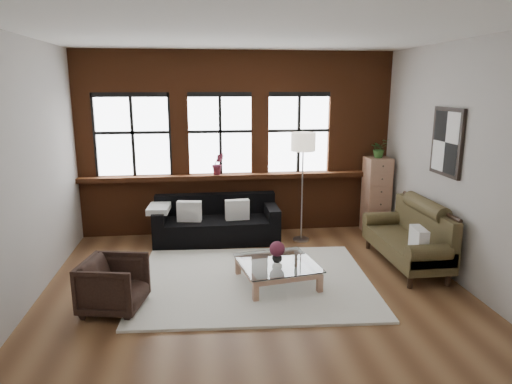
{
  "coord_description": "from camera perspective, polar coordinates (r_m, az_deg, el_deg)",
  "views": [
    {
      "loc": [
        -0.68,
        -5.59,
        2.61
      ],
      "look_at": [
        0.1,
        0.6,
        1.15
      ],
      "focal_mm": 32.0,
      "sensor_mm": 36.0,
      "label": 1
    }
  ],
  "objects": [
    {
      "name": "floor",
      "position": [
        6.21,
        -0.23,
        -11.69
      ],
      "size": [
        5.5,
        5.5,
        0.0
      ],
      "primitive_type": "plane",
      "color": "brown",
      "rests_on": "ground"
    },
    {
      "name": "ceiling",
      "position": [
        5.66,
        -0.26,
        19.15
      ],
      "size": [
        5.5,
        5.5,
        0.0
      ],
      "primitive_type": "plane",
      "rotation": [
        3.14,
        0.0,
        0.0
      ],
      "color": "white",
      "rests_on": "ground"
    },
    {
      "name": "wall_back",
      "position": [
        8.18,
        -2.38,
        6.07
      ],
      "size": [
        5.5,
        0.0,
        5.5
      ],
      "primitive_type": "plane",
      "rotation": [
        1.57,
        0.0,
        0.0
      ],
      "color": "#ABA69F",
      "rests_on": "ground"
    },
    {
      "name": "wall_front",
      "position": [
        3.32,
        5.01,
        -4.59
      ],
      "size": [
        5.5,
        0.0,
        5.5
      ],
      "primitive_type": "plane",
      "rotation": [
        -1.57,
        0.0,
        0.0
      ],
      "color": "#ABA69F",
      "rests_on": "ground"
    },
    {
      "name": "wall_left",
      "position": [
        6.05,
        -27.1,
        2.09
      ],
      "size": [
        0.0,
        5.0,
        5.0
      ],
      "primitive_type": "plane",
      "rotation": [
        1.57,
        0.0,
        1.57
      ],
      "color": "#ABA69F",
      "rests_on": "ground"
    },
    {
      "name": "wall_right",
      "position": [
        6.64,
        24.08,
        3.27
      ],
      "size": [
        0.0,
        5.0,
        5.0
      ],
      "primitive_type": "plane",
      "rotation": [
        1.57,
        0.0,
        -1.57
      ],
      "color": "#ABA69F",
      "rests_on": "ground"
    },
    {
      "name": "brick_backwall",
      "position": [
        8.12,
        -2.34,
        6.02
      ],
      "size": [
        5.5,
        0.12,
        3.2
      ],
      "primitive_type": null,
      "color": "#622F17",
      "rests_on": "floor"
    },
    {
      "name": "sill_ledge",
      "position": [
        8.12,
        -2.25,
        2.02
      ],
      "size": [
        5.5,
        0.3,
        0.08
      ],
      "primitive_type": "cube",
      "color": "#622F17",
      "rests_on": "brick_backwall"
    },
    {
      "name": "window_left",
      "position": [
        8.16,
        -15.13,
        6.67
      ],
      "size": [
        1.38,
        0.1,
        1.5
      ],
      "primitive_type": null,
      "color": "black",
      "rests_on": "brick_backwall"
    },
    {
      "name": "window_mid",
      "position": [
        8.1,
        -4.49,
        7.03
      ],
      "size": [
        1.38,
        0.1,
        1.5
      ],
      "primitive_type": null,
      "color": "black",
      "rests_on": "brick_backwall"
    },
    {
      "name": "window_right",
      "position": [
        8.28,
        5.31,
        7.15
      ],
      "size": [
        1.38,
        0.1,
        1.5
      ],
      "primitive_type": null,
      "color": "black",
      "rests_on": "brick_backwall"
    },
    {
      "name": "wall_poster",
      "position": [
        6.85,
        22.78,
        5.77
      ],
      "size": [
        0.05,
        0.74,
        0.94
      ],
      "primitive_type": null,
      "color": "black",
      "rests_on": "wall_right"
    },
    {
      "name": "shag_rug",
      "position": [
        6.32,
        -0.26,
        -11.07
      ],
      "size": [
        3.28,
        2.65,
        0.03
      ],
      "primitive_type": "cube",
      "rotation": [
        0.0,
        0.0,
        -0.06
      ],
      "color": "silver",
      "rests_on": "floor"
    },
    {
      "name": "dark_sofa",
      "position": [
        7.82,
        -4.98,
        -3.45
      ],
      "size": [
        2.1,
        0.85,
        0.76
      ],
      "primitive_type": null,
      "color": "black",
      "rests_on": "floor"
    },
    {
      "name": "pillow_a",
      "position": [
        7.67,
        -8.34,
        -2.4
      ],
      "size": [
        0.42,
        0.2,
        0.34
      ],
      "primitive_type": "cube",
      "rotation": [
        0.0,
        0.0,
        -0.16
      ],
      "color": "silver",
      "rests_on": "dark_sofa"
    },
    {
      "name": "pillow_b",
      "position": [
        7.69,
        -2.37,
        -2.22
      ],
      "size": [
        0.41,
        0.17,
        0.34
      ],
      "primitive_type": "cube",
      "rotation": [
        0.0,
        0.0,
        0.07
      ],
      "color": "silver",
      "rests_on": "dark_sofa"
    },
    {
      "name": "vintage_settee",
      "position": [
        7.07,
        18.23,
        -5.13
      ],
      "size": [
        0.79,
        1.77,
        0.94
      ],
      "primitive_type": null,
      "color": "#41371E",
      "rests_on": "floor"
    },
    {
      "name": "pillow_settee",
      "position": [
        6.54,
        19.67,
        -5.69
      ],
      "size": [
        0.18,
        0.39,
        0.34
      ],
      "primitive_type": "cube",
      "rotation": [
        0.0,
        0.0,
        -0.1
      ],
      "color": "silver",
      "rests_on": "vintage_settee"
    },
    {
      "name": "armchair",
      "position": [
        5.74,
        -17.36,
        -11.01
      ],
      "size": [
        0.83,
        0.81,
        0.64
      ],
      "primitive_type": "imported",
      "rotation": [
        0.0,
        0.0,
        1.36
      ],
      "color": "black",
      "rests_on": "floor"
    },
    {
      "name": "coffee_table",
      "position": [
        6.2,
        2.63,
        -10.15
      ],
      "size": [
        1.13,
        1.13,
        0.33
      ],
      "primitive_type": null,
      "rotation": [
        0.0,
        0.0,
        0.17
      ],
      "color": "#AB795C",
      "rests_on": "shag_rug"
    },
    {
      "name": "vase",
      "position": [
        6.12,
        2.66,
        -8.12
      ],
      "size": [
        0.16,
        0.16,
        0.15
      ],
      "primitive_type": "imported",
      "rotation": [
        0.0,
        0.0,
        0.2
      ],
      "color": "#B2B2B2",
      "rests_on": "coffee_table"
    },
    {
      "name": "flowers",
      "position": [
        6.07,
        2.67,
        -7.12
      ],
      "size": [
        0.21,
        0.21,
        0.21
      ],
      "primitive_type": "sphere",
      "color": "maroon",
      "rests_on": "vase"
    },
    {
      "name": "drawer_chest",
      "position": [
        8.5,
        14.79,
        -0.38
      ],
      "size": [
        0.42,
        0.42,
        1.37
      ],
      "primitive_type": "cube",
      "color": "#AB795C",
      "rests_on": "floor"
    },
    {
      "name": "potted_plant_top",
      "position": [
        8.34,
        15.13,
        5.29
      ],
      "size": [
        0.37,
        0.35,
        0.33
      ],
      "primitive_type": "imported",
      "rotation": [
        0.0,
        0.0,
        0.36
      ],
      "color": "#2D5923",
      "rests_on": "drawer_chest"
    },
    {
      "name": "floor_lamp",
      "position": [
        7.71,
        5.81,
        1.07
      ],
      "size": [
        0.4,
        0.4,
        2.01
      ],
      "primitive_type": null,
      "color": "#A5A5A8",
      "rests_on": "floor"
    },
    {
      "name": "sill_plant",
      "position": [
        8.03,
        -4.78,
        3.53
      ],
      "size": [
        0.24,
        0.2,
        0.38
      ],
      "primitive_type": "imported",
      "rotation": [
        0.0,
        0.0,
        0.17
      ],
      "color": "maroon",
      "rests_on": "sill_ledge"
    }
  ]
}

